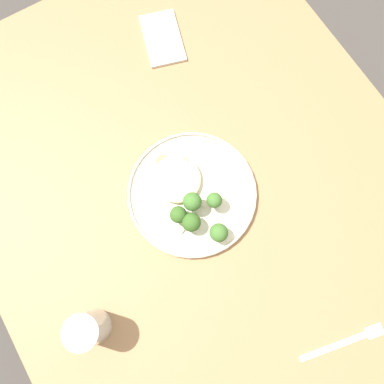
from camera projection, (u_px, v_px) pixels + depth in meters
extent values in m
plane|color=#47423D|center=(203.00, 244.00, 1.55)|extent=(6.00, 6.00, 0.00)
cube|color=#9E754C|center=(212.00, 211.00, 0.85)|extent=(1.40, 1.00, 0.04)
cube|color=olive|center=(1.00, 141.00, 1.28)|extent=(0.06, 0.06, 0.70)
cube|color=olive|center=(216.00, 27.00, 1.39)|extent=(0.06, 0.06, 0.70)
cylinder|color=beige|center=(192.00, 194.00, 0.84)|extent=(0.29, 0.29, 0.01)
torus|color=beige|center=(192.00, 193.00, 0.83)|extent=(0.29, 0.29, 0.01)
ellipsoid|color=beige|center=(176.00, 178.00, 0.83)|extent=(0.12, 0.11, 0.02)
cylinder|color=beige|center=(168.00, 183.00, 0.83)|extent=(0.03, 0.03, 0.01)
cylinder|color=#988766|center=(168.00, 183.00, 0.82)|extent=(0.03, 0.03, 0.00)
cylinder|color=#E5C689|center=(180.00, 176.00, 0.83)|extent=(0.03, 0.03, 0.01)
cylinder|color=#958159|center=(180.00, 175.00, 0.82)|extent=(0.03, 0.03, 0.00)
cylinder|color=beige|center=(175.00, 169.00, 0.83)|extent=(0.03, 0.03, 0.01)
cylinder|color=#988766|center=(175.00, 168.00, 0.82)|extent=(0.03, 0.03, 0.00)
cylinder|color=#E5C689|center=(163.00, 163.00, 0.84)|extent=(0.03, 0.03, 0.01)
cylinder|color=#958159|center=(163.00, 162.00, 0.83)|extent=(0.03, 0.03, 0.00)
cylinder|color=beige|center=(185.00, 162.00, 0.84)|extent=(0.02, 0.02, 0.01)
cylinder|color=#988766|center=(185.00, 161.00, 0.83)|extent=(0.02, 0.02, 0.00)
cylinder|color=#7A994C|center=(179.00, 216.00, 0.81)|extent=(0.02, 0.02, 0.02)
sphere|color=#386023|center=(178.00, 215.00, 0.79)|extent=(0.04, 0.04, 0.04)
cylinder|color=#89A356|center=(191.00, 224.00, 0.81)|extent=(0.02, 0.02, 0.02)
sphere|color=#386023|center=(191.00, 222.00, 0.78)|extent=(0.04, 0.04, 0.04)
cylinder|color=#89A356|center=(214.00, 203.00, 0.81)|extent=(0.02, 0.02, 0.02)
sphere|color=#42702D|center=(214.00, 200.00, 0.79)|extent=(0.03, 0.03, 0.03)
cylinder|color=#7A994C|center=(192.00, 204.00, 0.81)|extent=(0.01, 0.01, 0.03)
sphere|color=#42702D|center=(192.00, 202.00, 0.78)|extent=(0.04, 0.04, 0.04)
cylinder|color=#89A356|center=(218.00, 234.00, 0.80)|extent=(0.01, 0.01, 0.02)
sphere|color=#42702D|center=(219.00, 233.00, 0.78)|extent=(0.04, 0.04, 0.04)
cube|color=silver|center=(217.00, 201.00, 0.82)|extent=(0.01, 0.04, 0.00)
cube|color=silver|center=(194.00, 202.00, 0.82)|extent=(0.04, 0.04, 0.00)
cube|color=silver|center=(188.00, 223.00, 0.81)|extent=(0.03, 0.05, 0.00)
cube|color=silver|center=(195.00, 218.00, 0.81)|extent=(0.04, 0.01, 0.00)
cylinder|color=silver|center=(88.00, 329.00, 0.72)|extent=(0.07, 0.07, 0.11)
cylinder|color=#936028|center=(92.00, 328.00, 0.74)|extent=(0.06, 0.06, 0.06)
cube|color=silver|center=(333.00, 346.00, 0.76)|extent=(0.04, 0.15, 0.00)
cube|color=silver|center=(374.00, 331.00, 0.77)|extent=(0.03, 0.04, 0.00)
cube|color=silver|center=(163.00, 38.00, 0.93)|extent=(0.17, 0.13, 0.01)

